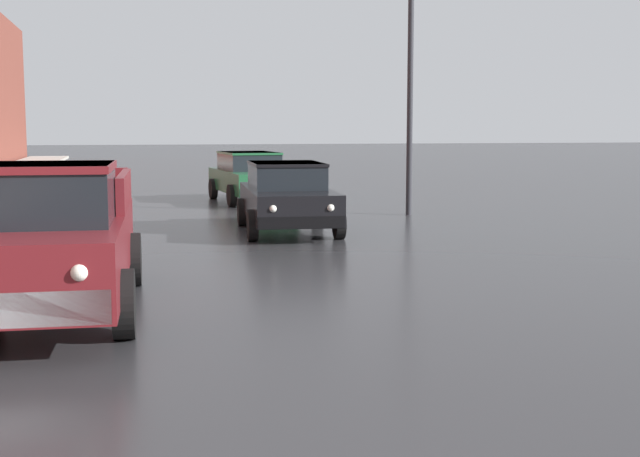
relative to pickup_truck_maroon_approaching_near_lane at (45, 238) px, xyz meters
The scene contains 5 objects.
snow_bank_along_left_kerb 20.64m from the pickup_truck_maroon_approaching_near_lane, 71.19° to the left, with size 2.19×1.33×0.72m.
pickup_truck_maroon_approaching_near_lane is the anchor object (origin of this frame).
sedan_black_parked_kerbside_close 8.11m from the pickup_truck_maroon_approaching_near_lane, 59.68° to the left, with size 2.00×4.21×1.42m.
sedan_green_parked_kerbside_mid 14.83m from the pickup_truck_maroon_approaching_near_lane, 73.06° to the left, with size 2.15×4.44×1.42m.
street_lamp_post 12.43m from the pickup_truck_maroon_approaching_near_lane, 51.72° to the left, with size 0.44×0.24×5.53m.
Camera 1 is at (-1.04, -2.36, 2.16)m, focal length 47.89 mm.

